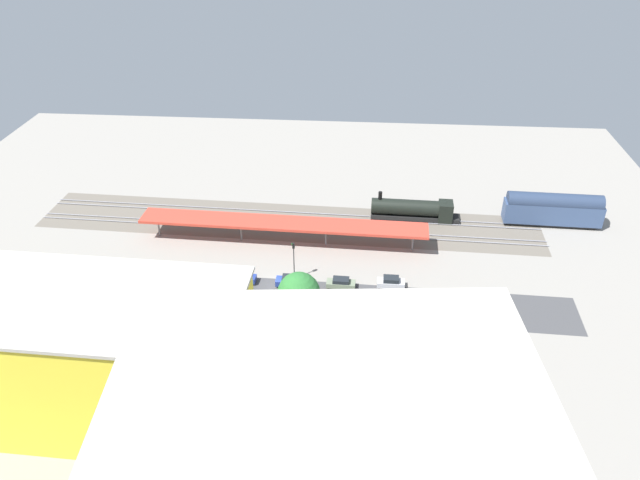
{
  "coord_description": "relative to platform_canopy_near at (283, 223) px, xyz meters",
  "views": [
    {
      "loc": [
        -13.35,
        76.8,
        55.69
      ],
      "look_at": [
        -7.46,
        1.43,
        9.65
      ],
      "focal_mm": 34.55,
      "sensor_mm": 36.0,
      "label": 1
    }
  ],
  "objects": [
    {
      "name": "locomotive",
      "position": [
        -23.08,
        -9.98,
        -1.92
      ],
      "size": [
        16.05,
        3.48,
        5.28
      ],
      "color": "black",
      "rests_on": "ground"
    },
    {
      "name": "construction_building",
      "position": [
        17.56,
        38.91,
        3.93
      ],
      "size": [
        36.86,
        17.42,
        15.53
      ],
      "primitive_type": "cube",
      "rotation": [
        0.0,
        0.0,
        -0.03
      ],
      "color": "yellow",
      "rests_on": "ground"
    },
    {
      "name": "construction_roof_slab",
      "position": [
        17.56,
        38.91,
        11.89
      ],
      "size": [
        37.48,
        18.04,
        0.4
      ],
      "primitive_type": "cube",
      "rotation": [
        0.0,
        0.0,
        -0.03
      ],
      "color": "#ADA89E",
      "rests_on": "construction_building"
    },
    {
      "name": "box_truck_0",
      "position": [
        18.82,
        24.28,
        -2.18
      ],
      "size": [
        10.3,
        2.9,
        3.38
      ],
      "color": "black",
      "rests_on": "ground"
    },
    {
      "name": "ground_plane",
      "position": [
        -0.02,
        13.03,
        -3.84
      ],
      "size": [
        145.43,
        145.43,
        0.0
      ],
      "primitive_type": "plane",
      "color": "gray",
      "rests_on": "ground"
    },
    {
      "name": "parked_car_2",
      "position": [
        -2.75,
        12.62,
        -3.06
      ],
      "size": [
        4.56,
        1.86,
        1.75
      ],
      "color": "black",
      "rests_on": "ground"
    },
    {
      "name": "street_asphalt",
      "position": [
        -0.02,
        15.44,
        -3.84
      ],
      "size": [
        91.15,
        12.06,
        0.01
      ],
      "primitive_type": "cube",
      "rotation": [
        0.0,
        0.0,
        -0.03
      ],
      "color": "#424244",
      "rests_on": "ground"
    },
    {
      "name": "parked_car_0",
      "position": [
        -18.22,
        11.76,
        -3.04
      ],
      "size": [
        4.26,
        1.91,
        1.81
      ],
      "color": "black",
      "rests_on": "ground"
    },
    {
      "name": "parked_car_4",
      "position": [
        12.36,
        12.14,
        -3.13
      ],
      "size": [
        4.34,
        1.86,
        1.59
      ],
      "color": "black",
      "rests_on": "ground"
    },
    {
      "name": "track_rails",
      "position": [
        -0.02,
        -7.19,
        -3.66
      ],
      "size": [
        90.85,
        10.21,
        0.12
      ],
      "color": "#9E9EA8",
      "rests_on": "ground"
    },
    {
      "name": "platform_canopy_near",
      "position": [
        0.0,
        0.0,
        0.0
      ],
      "size": [
        49.17,
        6.57,
        4.1
      ],
      "color": "#C63D2D",
      "rests_on": "ground"
    },
    {
      "name": "street_tree_1",
      "position": [
        28.11,
        20.76,
        1.2
      ],
      "size": [
        5.19,
        5.19,
        7.66
      ],
      "color": "brown",
      "rests_on": "ground"
    },
    {
      "name": "street_tree_0",
      "position": [
        4.73,
        21.2,
        1.45
      ],
      "size": [
        6.09,
        6.09,
        8.34
      ],
      "color": "brown",
      "rests_on": "ground"
    },
    {
      "name": "rail_bed",
      "position": [
        -0.02,
        -7.19,
        -3.84
      ],
      "size": [
        91.3,
        16.64,
        0.01
      ],
      "primitive_type": "cube",
      "rotation": [
        0.0,
        0.0,
        -0.03
      ],
      "color": "#665E54",
      "rests_on": "ground"
    },
    {
      "name": "passenger_coach",
      "position": [
        -47.45,
        -9.98,
        -0.58
      ],
      "size": [
        17.23,
        3.76,
        6.23
      ],
      "color": "black",
      "rests_on": "ground"
    },
    {
      "name": "street_tree_2",
      "position": [
        -5.05,
        21.19,
        1.11
      ],
      "size": [
        6.02,
        6.02,
        7.97
      ],
      "color": "brown",
      "rests_on": "ground"
    },
    {
      "name": "parked_car_1",
      "position": [
        -10.54,
        12.5,
        -3.1
      ],
      "size": [
        4.5,
        1.95,
        1.67
      ],
      "color": "black",
      "rests_on": "ground"
    },
    {
      "name": "parked_car_3",
      "position": [
        4.92,
        12.19,
        -3.06
      ],
      "size": [
        4.47,
        2.01,
        1.76
      ],
      "color": "black",
      "rests_on": "ground"
    },
    {
      "name": "traffic_light",
      "position": [
        -3.1,
        10.65,
        0.52
      ],
      "size": [
        0.5,
        0.36,
        6.57
      ],
      "color": "#333333",
      "rests_on": "ground"
    }
  ]
}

